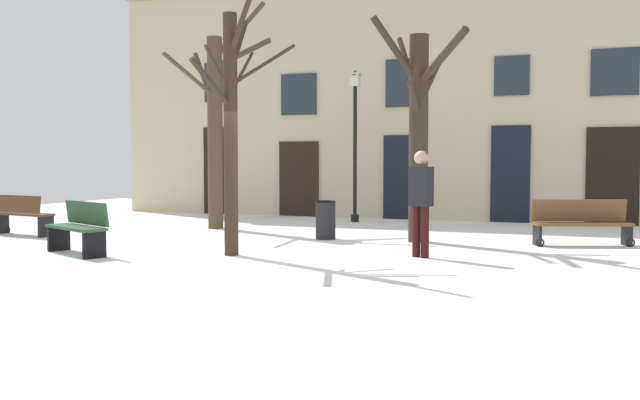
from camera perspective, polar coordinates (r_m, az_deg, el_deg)
ground_plane at (r=12.34m, az=-2.55°, el=-4.43°), size 28.86×28.86×0.00m
building_facade at (r=20.01m, az=6.57°, el=8.95°), size 18.04×0.60×7.23m
tree_right_of_center at (r=12.06m, az=-7.40°, el=6.41°), size 1.85×2.00×4.46m
tree_near_facade at (r=14.09m, az=8.22°, el=6.04°), size 2.06×2.11×4.53m
tree_foreground at (r=17.06m, az=-8.62°, el=6.57°), size 1.98×2.84×5.57m
streetlamp at (r=18.67m, az=2.94°, el=5.83°), size 0.30×0.30×4.10m
litter_bin at (r=14.48m, az=0.47°, el=-1.66°), size 0.45×0.45×0.82m
bench_near_center_tree at (r=16.61m, az=-23.65°, el=-1.08°), size 1.71×0.70×0.91m
bench_by_litter_bin at (r=12.86m, az=-19.44°, el=-2.16°), size 1.59×1.08×0.94m
bench_back_to_back_left at (r=14.37m, az=20.89°, el=-1.73°), size 1.93×1.08×0.90m
person_crossing_plaza at (r=11.81m, az=8.40°, el=0.21°), size 0.44×0.36×1.83m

